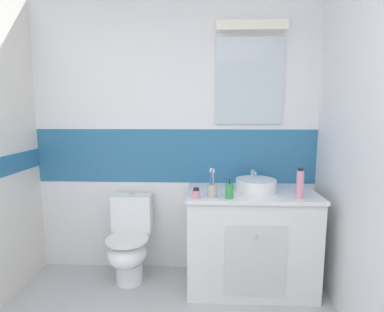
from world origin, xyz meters
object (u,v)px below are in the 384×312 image
toothbrush_cup (212,189)px  shampoo_bottle_tall (300,184)px  soap_dispenser (229,191)px  hair_gel_jar (196,193)px  toilet (129,242)px  sink_basin (256,185)px

toothbrush_cup → shampoo_bottle_tall: 0.67m
soap_dispenser → hair_gel_jar: bearing=179.0°
toilet → hair_gel_jar: 0.84m
sink_basin → shampoo_bottle_tall: bearing=-34.2°
toothbrush_cup → shampoo_bottle_tall: shampoo_bottle_tall is taller
soap_dispenser → shampoo_bottle_tall: (0.54, 0.02, 0.05)m
soap_dispenser → toilet: bearing=162.7°
soap_dispenser → shampoo_bottle_tall: size_ratio=0.67×
hair_gel_jar → sink_basin: bearing=24.4°
sink_basin → toilet: 1.23m
toilet → toothbrush_cup: bearing=-18.0°
toilet → sink_basin: bearing=-2.0°
shampoo_bottle_tall → hair_gel_jar: 0.80m
sink_basin → hair_gel_jar: bearing=-155.6°
toilet → shampoo_bottle_tall: 1.55m
toilet → soap_dispenser: (0.86, -0.27, 0.55)m
sink_basin → toothbrush_cup: 0.42m
toothbrush_cup → soap_dispenser: size_ratio=1.46×
toilet → hair_gel_jar: hair_gel_jar is taller
toothbrush_cup → hair_gel_jar: 0.13m
sink_basin → toilet: bearing=178.0°
soap_dispenser → toothbrush_cup: bearing=166.3°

